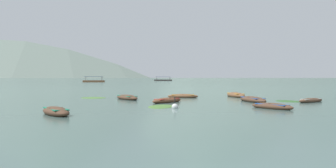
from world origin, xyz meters
TOP-DOWN VIEW (x-y plane):
  - ground_plane at (0.00, 1500.00)m, footprint 6000.00×6000.00m
  - mountain_1 at (-536.92, 1571.18)m, footprint 1511.49×1511.49m
  - mountain_2 at (218.65, 1811.94)m, footprint 1552.47×1552.47m
  - mountain_3 at (835.16, 1860.09)m, footprint 1537.13×1537.13m
  - rowboat_0 at (5.47, 16.73)m, footprint 2.58×2.97m
  - rowboat_1 at (-7.33, 13.27)m, footprint 2.71×3.25m
  - rowboat_3 at (-1.32, 22.07)m, footprint 2.90×3.22m
  - rowboat_4 at (5.73, 29.66)m, footprint 1.84×4.11m
  - rowboat_6 at (10.39, 22.39)m, footprint 2.96×2.42m
  - rowboat_7 at (-5.01, 25.93)m, footprint 2.97×3.93m
  - rowboat_8 at (5.79, 22.96)m, footprint 1.98×4.40m
  - rowboat_9 at (0.23, 28.45)m, footprint 3.08×1.15m
  - ferry_0 at (-32.34, 136.04)m, footprint 9.05×3.92m
  - ferry_1 at (-3.97, 184.70)m, footprint 10.13×3.88m
  - mooring_buoy at (-0.79, 17.09)m, footprint 0.42×0.42m
  - weed_patch_0 at (8.87, 23.27)m, footprint 2.67×2.97m
  - weed_patch_1 at (-1.72, 18.28)m, footprint 2.20×3.39m
  - weed_patch_3 at (-8.55, 28.02)m, footprint 3.23×3.06m

SIDE VIEW (x-z plane):
  - ground_plane at x=0.00m, z-range 0.00..0.00m
  - weed_patch_0 at x=8.87m, z-range -0.07..0.07m
  - weed_patch_1 at x=-1.72m, z-range -0.07..0.07m
  - weed_patch_3 at x=-8.55m, z-range -0.07..0.07m
  - mooring_buoy at x=-0.79m, z-range -0.35..0.54m
  - rowboat_6 at x=10.39m, z-range -0.08..0.34m
  - rowboat_9 at x=0.23m, z-range -0.09..0.38m
  - rowboat_0 at x=5.47m, z-range -0.09..0.39m
  - rowboat_3 at x=-1.32m, z-range -0.09..0.40m
  - rowboat_7 at x=-5.01m, z-range -0.10..0.44m
  - rowboat_1 at x=-7.33m, z-range -0.10..0.44m
  - rowboat_8 at x=5.79m, z-range -0.10..0.44m
  - rowboat_4 at x=5.73m, z-range -0.11..0.49m
  - ferry_1 at x=-3.97m, z-range -0.82..1.71m
  - ferry_0 at x=-32.34m, z-range -0.82..1.71m
  - mountain_3 at x=835.16m, z-range 0.00..392.26m
  - mountain_1 at x=-536.92m, z-range 0.00..481.62m
  - mountain_2 at x=218.65m, z-range 0.00..564.81m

